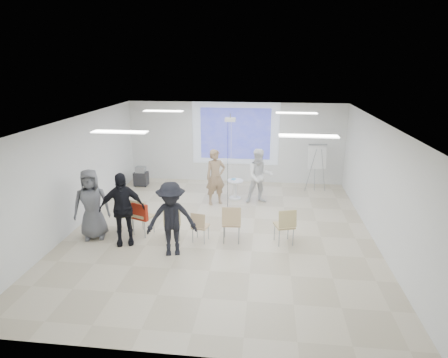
# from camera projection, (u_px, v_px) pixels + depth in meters

# --- Properties ---
(floor) EXTENTS (8.00, 9.00, 0.10)m
(floor) POSITION_uv_depth(u_px,v_px,m) (221.00, 233.00, 10.17)
(floor) COLOR beige
(floor) RESTS_ON ground
(ceiling) EXTENTS (8.00, 9.00, 0.10)m
(ceiling) POSITION_uv_depth(u_px,v_px,m) (220.00, 119.00, 9.23)
(ceiling) COLOR white
(ceiling) RESTS_ON wall_back
(wall_back) EXTENTS (8.00, 0.10, 3.00)m
(wall_back) POSITION_uv_depth(u_px,v_px,m) (235.00, 143.00, 14.01)
(wall_back) COLOR silver
(wall_back) RESTS_ON floor
(wall_left) EXTENTS (0.10, 9.00, 3.00)m
(wall_left) POSITION_uv_depth(u_px,v_px,m) (73.00, 174.00, 10.14)
(wall_left) COLOR silver
(wall_left) RESTS_ON floor
(wall_right) EXTENTS (0.10, 9.00, 3.00)m
(wall_right) POSITION_uv_depth(u_px,v_px,m) (383.00, 185.00, 9.26)
(wall_right) COLOR silver
(wall_right) RESTS_ON floor
(projection_halo) EXTENTS (3.20, 0.01, 2.30)m
(projection_halo) POSITION_uv_depth(u_px,v_px,m) (235.00, 134.00, 13.84)
(projection_halo) COLOR silver
(projection_halo) RESTS_ON wall_back
(projection_image) EXTENTS (2.60, 0.01, 1.90)m
(projection_image) POSITION_uv_depth(u_px,v_px,m) (235.00, 134.00, 13.83)
(projection_image) COLOR #363EBA
(projection_image) RESTS_ON wall_back
(pedestal_table) EXTENTS (0.66, 0.66, 0.67)m
(pedestal_table) POSITION_uv_depth(u_px,v_px,m) (235.00, 188.00, 12.47)
(pedestal_table) COLOR white
(pedestal_table) RESTS_ON floor
(player_left) EXTENTS (0.89, 0.80, 2.04)m
(player_left) POSITION_uv_depth(u_px,v_px,m) (216.00, 174.00, 11.84)
(player_left) COLOR #9F7F61
(player_left) RESTS_ON floor
(player_right) EXTENTS (1.10, 0.96, 1.98)m
(player_right) POSITION_uv_depth(u_px,v_px,m) (260.00, 173.00, 11.96)
(player_right) COLOR white
(player_right) RESTS_ON floor
(controller_left) EXTENTS (0.10, 0.14, 0.04)m
(controller_left) POSITION_uv_depth(u_px,v_px,m) (222.00, 162.00, 11.96)
(controller_left) COLOR white
(controller_left) RESTS_ON player_left
(controller_right) EXTENTS (0.07, 0.14, 0.04)m
(controller_right) POSITION_uv_depth(u_px,v_px,m) (255.00, 161.00, 12.11)
(controller_right) COLOR silver
(controller_right) RESTS_ON player_right
(chair_far_left) EXTENTS (0.58, 0.60, 0.92)m
(chair_far_left) POSITION_uv_depth(u_px,v_px,m) (125.00, 212.00, 10.03)
(chair_far_left) COLOR tan
(chair_far_left) RESTS_ON floor
(chair_left_mid) EXTENTS (0.61, 0.63, 1.00)m
(chair_left_mid) POSITION_uv_depth(u_px,v_px,m) (141.00, 214.00, 9.79)
(chair_left_mid) COLOR tan
(chair_left_mid) RESTS_ON floor
(chair_left_inner) EXTENTS (0.55, 0.57, 0.92)m
(chair_left_inner) POSITION_uv_depth(u_px,v_px,m) (172.00, 220.00, 9.54)
(chair_left_inner) COLOR #D0B978
(chair_left_inner) RESTS_ON floor
(chair_center) EXTENTS (0.46, 0.48, 0.82)m
(chair_center) POSITION_uv_depth(u_px,v_px,m) (199.00, 225.00, 9.43)
(chair_center) COLOR tan
(chair_center) RESTS_ON floor
(chair_right_inner) EXTENTS (0.49, 0.53, 1.00)m
(chair_right_inner) POSITION_uv_depth(u_px,v_px,m) (232.00, 221.00, 9.39)
(chair_right_inner) COLOR tan
(chair_right_inner) RESTS_ON floor
(chair_right_far) EXTENTS (0.58, 0.60, 0.97)m
(chair_right_far) POSITION_uv_depth(u_px,v_px,m) (285.00, 224.00, 9.29)
(chair_right_far) COLOR tan
(chair_right_far) RESTS_ON floor
(red_jacket) EXTENTS (0.47, 0.27, 0.44)m
(red_jacket) POSITION_uv_depth(u_px,v_px,m) (140.00, 212.00, 9.62)
(red_jacket) COLOR #B42916
(red_jacket) RESTS_ON chair_left_mid
(laptop) EXTENTS (0.40, 0.34, 0.03)m
(laptop) POSITION_uv_depth(u_px,v_px,m) (172.00, 221.00, 9.65)
(laptop) COLOR black
(laptop) RESTS_ON chair_left_inner
(audience_left) EXTENTS (1.42, 1.12, 2.14)m
(audience_left) POSITION_uv_depth(u_px,v_px,m) (121.00, 204.00, 9.21)
(audience_left) COLOR black
(audience_left) RESTS_ON floor
(audience_mid) EXTENTS (1.46, 1.01, 2.05)m
(audience_mid) POSITION_uv_depth(u_px,v_px,m) (171.00, 214.00, 8.69)
(audience_mid) COLOR black
(audience_mid) RESTS_ON floor
(audience_outer) EXTENTS (1.17, 0.95, 2.07)m
(audience_outer) POSITION_uv_depth(u_px,v_px,m) (91.00, 200.00, 9.54)
(audience_outer) COLOR slate
(audience_outer) RESTS_ON floor
(flipchart_easel) EXTENTS (0.74, 0.56, 1.71)m
(flipchart_easel) POSITION_uv_depth(u_px,v_px,m) (317.00, 157.00, 12.93)
(flipchart_easel) COLOR gray
(flipchart_easel) RESTS_ON floor
(av_cart) EXTENTS (0.49, 0.39, 0.73)m
(av_cart) POSITION_uv_depth(u_px,v_px,m) (141.00, 177.00, 13.79)
(av_cart) COLOR black
(av_cart) RESTS_ON floor
(ceiling_projector) EXTENTS (0.30, 0.25, 3.00)m
(ceiling_projector) POSITION_uv_depth(u_px,v_px,m) (230.00, 124.00, 10.74)
(ceiling_projector) COLOR white
(ceiling_projector) RESTS_ON ceiling
(fluor_panel_nw) EXTENTS (1.20, 0.30, 0.02)m
(fluor_panel_nw) POSITION_uv_depth(u_px,v_px,m) (163.00, 111.00, 11.37)
(fluor_panel_nw) COLOR white
(fluor_panel_nw) RESTS_ON ceiling
(fluor_panel_ne) EXTENTS (1.20, 0.30, 0.02)m
(fluor_panel_ne) POSITION_uv_depth(u_px,v_px,m) (297.00, 113.00, 10.93)
(fluor_panel_ne) COLOR white
(fluor_panel_ne) RESTS_ON ceiling
(fluor_panel_sw) EXTENTS (1.20, 0.30, 0.02)m
(fluor_panel_sw) POSITION_uv_depth(u_px,v_px,m) (120.00, 132.00, 8.05)
(fluor_panel_sw) COLOR white
(fluor_panel_sw) RESTS_ON ceiling
(fluor_panel_se) EXTENTS (1.20, 0.30, 0.02)m
(fluor_panel_se) POSITION_uv_depth(u_px,v_px,m) (308.00, 136.00, 7.62)
(fluor_panel_se) COLOR white
(fluor_panel_se) RESTS_ON ceiling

